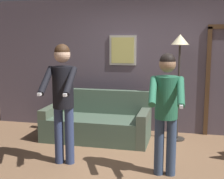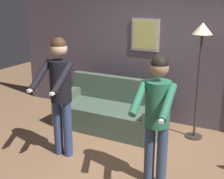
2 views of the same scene
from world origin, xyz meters
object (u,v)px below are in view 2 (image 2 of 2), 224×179
object	(u,v)px
couch	(111,113)
person_standing_right	(157,111)
torchiere_lamp	(201,45)
person_standing_left	(60,86)

from	to	relation	value
couch	person_standing_right	size ratio (longest dim) A/B	1.16
torchiere_lamp	person_standing_left	world-z (taller)	torchiere_lamp
couch	torchiere_lamp	distance (m)	1.94
couch	torchiere_lamp	bearing A→B (deg)	11.83
couch	person_standing_left	xyz separation A→B (m)	(-0.15, -1.22, 0.79)
couch	torchiere_lamp	world-z (taller)	torchiere_lamp
couch	person_standing_left	world-z (taller)	person_standing_left
torchiere_lamp	couch	bearing A→B (deg)	-168.17
torchiere_lamp	person_standing_left	bearing A→B (deg)	-136.21
torchiere_lamp	person_standing_right	xyz separation A→B (m)	(-0.12, -1.58, -0.58)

